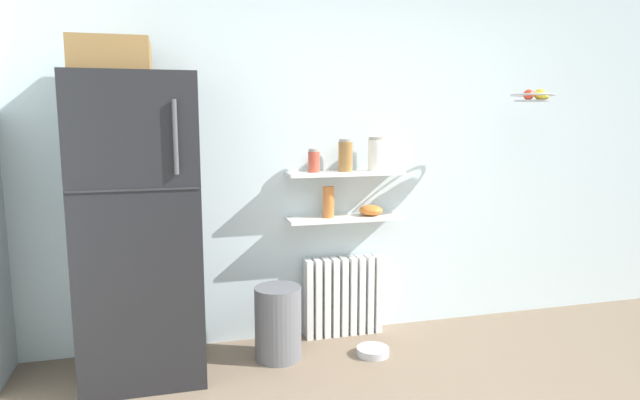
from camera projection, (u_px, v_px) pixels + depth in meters
name	position (u px, v px, depth m)	size (l,w,h in m)	color
back_wall	(342.00, 155.00, 3.94)	(7.04, 0.10, 2.60)	silver
refrigerator	(139.00, 222.00, 3.27)	(0.70, 0.70, 2.01)	black
radiator	(343.00, 296.00, 3.96)	(0.57, 0.12, 0.57)	white
wall_shelf_lower	(345.00, 218.00, 3.84)	(0.82, 0.22, 0.03)	white
wall_shelf_upper	(345.00, 173.00, 3.79)	(0.82, 0.22, 0.03)	white
storage_jar_0	(314.00, 161.00, 3.72)	(0.08, 0.08, 0.16)	#C64C38
storage_jar_1	(345.00, 155.00, 3.78)	(0.10, 0.10, 0.23)	olive
storage_jar_2	(376.00, 154.00, 3.83)	(0.12, 0.12, 0.24)	silver
vase	(328.00, 202.00, 3.79)	(0.08, 0.08, 0.22)	#CC7033
shelf_bowl	(371.00, 210.00, 3.88)	(0.17, 0.17, 0.08)	orange
trash_bin	(278.00, 323.00, 3.56)	(0.30, 0.30, 0.48)	slate
pet_food_bowl	(373.00, 351.00, 3.64)	(0.22, 0.22, 0.05)	#B7B7BC
hanging_fruit_basket	(534.00, 96.00, 3.75)	(0.30, 0.30, 0.09)	#B2B2B7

